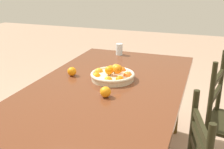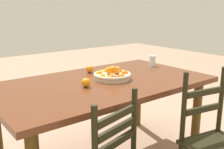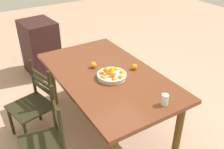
# 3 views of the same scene
# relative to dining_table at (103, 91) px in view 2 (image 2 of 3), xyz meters

# --- Properties ---
(dining_table) EXTENTS (1.83, 1.05, 0.77)m
(dining_table) POSITION_rel_dining_table_xyz_m (0.00, 0.00, 0.00)
(dining_table) COLOR brown
(dining_table) RESTS_ON ground
(chair_near_window) EXTENTS (0.49, 0.49, 0.95)m
(chair_near_window) POSITION_rel_dining_table_xyz_m (-0.34, 0.88, -0.24)
(chair_near_window) COLOR black
(chair_near_window) RESTS_ON ground
(fruit_bowl) EXTENTS (0.33, 0.33, 0.13)m
(fruit_bowl) POSITION_rel_dining_table_xyz_m (-0.10, -0.00, 0.13)
(fruit_bowl) COLOR beige
(fruit_bowl) RESTS_ON dining_table
(orange_loose_0) EXTENTS (0.07, 0.07, 0.07)m
(orange_loose_0) POSITION_rel_dining_table_xyz_m (-0.08, -0.33, 0.13)
(orange_loose_0) COLOR orange
(orange_loose_0) RESTS_ON dining_table
(orange_loose_1) EXTENTS (0.07, 0.07, 0.07)m
(orange_loose_1) POSITION_rel_dining_table_xyz_m (0.21, 0.06, 0.13)
(orange_loose_1) COLOR orange
(orange_loose_1) RESTS_ON dining_table
(drinking_glass) EXTENTS (0.07, 0.07, 0.11)m
(drinking_glass) POSITION_rel_dining_table_xyz_m (-0.78, -0.17, 0.15)
(drinking_glass) COLOR silver
(drinking_glass) RESTS_ON dining_table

